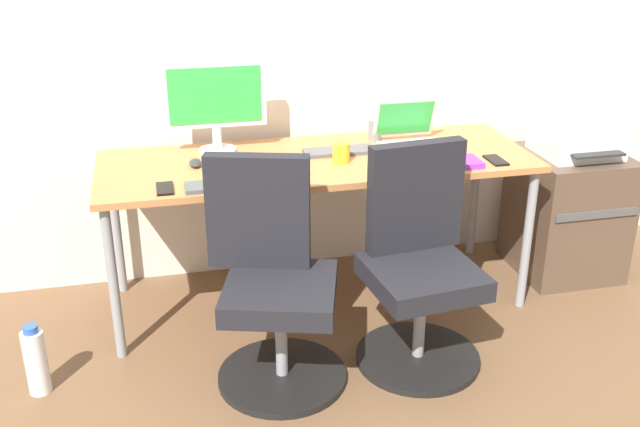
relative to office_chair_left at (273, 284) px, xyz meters
The scene contains 19 objects.
ground_plane 0.78m from the office_chair_left, 61.12° to the left, with size 5.28×5.28×0.00m, color brown.
back_wall 1.38m from the office_chair_left, 72.51° to the left, with size 4.40×0.04×2.60m, color silver.
desk 0.71m from the office_chair_left, 61.12° to the left, with size 2.02×0.71×0.74m.
office_chair_left is the anchor object (origin of this frame).
office_chair_right 0.63m from the office_chair_left, ahead, with size 0.54×0.54×0.94m.
side_cabinet 1.78m from the office_chair_left, 19.48° to the left, with size 0.50×0.53×0.66m.
printer 1.81m from the office_chair_left, 19.46° to the left, with size 0.38×0.40×0.24m.
water_bottle_on_floor 1.01m from the office_chair_left, behind, with size 0.09×0.09×0.31m.
desktop_monitor 0.98m from the office_chair_left, 98.94° to the left, with size 0.48×0.18×0.43m.
open_laptop 1.10m from the office_chair_left, 39.37° to the left, with size 0.31×0.29×0.22m.
keyboard_by_monitor 0.47m from the office_chair_left, 115.08° to the left, with size 0.34×0.12×0.02m, color #515156.
keyboard_by_laptop 0.84m from the office_chair_left, 55.26° to the left, with size 0.34×0.12×0.02m, color #515156.
mouse_by_monitor 0.60m from the office_chair_left, 69.21° to the left, with size 0.06×0.10×0.03m, color #515156.
mouse_by_laptop 0.73m from the office_chair_left, 112.42° to the left, with size 0.06×0.10×0.03m, color #2D2D2D.
coffee_mug 0.75m from the office_chair_left, 50.54° to the left, with size 0.08×0.08×0.09m, color yellow.
pen_cup 1.10m from the office_chair_left, 50.07° to the left, with size 0.07×0.07×0.10m, color slate.
phone_near_monitor 0.61m from the office_chair_left, 139.82° to the left, with size 0.07×0.14×0.01m, color black.
phone_near_laptop 1.21m from the office_chair_left, 17.44° to the left, with size 0.07×0.14×0.01m, color black.
notebook 1.03m from the office_chair_left, 20.30° to the left, with size 0.21×0.15×0.03m, color purple.
Camera 1 is at (-0.73, -3.18, 1.87)m, focal length 41.34 mm.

